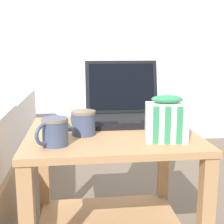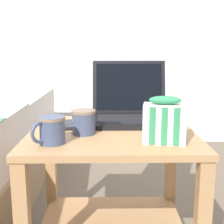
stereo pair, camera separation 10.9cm
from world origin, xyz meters
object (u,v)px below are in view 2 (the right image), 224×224
at_px(laptop, 130,109).
at_px(cell_phone, 64,125).
at_px(mug_front_left, 83,121).
at_px(snack_bag, 164,122).
at_px(mug_front_right, 51,129).

relative_size(laptop, cell_phone, 1.97).
xyz_separation_m(laptop, mug_front_left, (-0.18, -0.21, -0.00)).
height_order(laptop, cell_phone, laptop).
height_order(snack_bag, cell_phone, snack_bag).
height_order(mug_front_left, cell_phone, mug_front_left).
height_order(mug_front_left, snack_bag, snack_bag).
distance_m(laptop, snack_bag, 0.33).
bearing_deg(cell_phone, laptop, 19.07).
distance_m(laptop, mug_front_right, 0.43).
relative_size(mug_front_left, cell_phone, 0.68).
xyz_separation_m(mug_front_left, cell_phone, (-0.08, 0.12, -0.04)).
bearing_deg(laptop, mug_front_right, -129.99).
height_order(mug_front_right, cell_phone, mug_front_right).
bearing_deg(laptop, cell_phone, -160.93).
bearing_deg(mug_front_right, laptop, 50.01).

